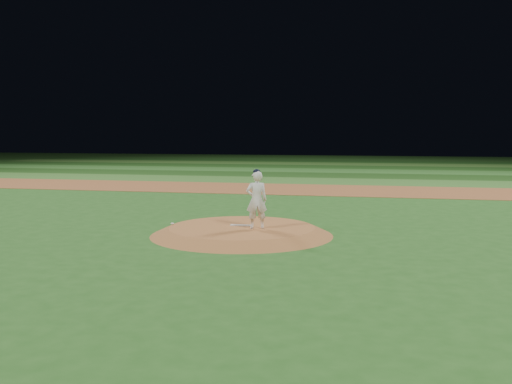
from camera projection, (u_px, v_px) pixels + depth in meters
name	position (u px, v px, depth m)	size (l,w,h in m)	color
ground	(242.00, 235.00, 17.23)	(120.00, 120.00, 0.00)	#23581C
infield_dirt_band	(304.00, 189.00, 30.82)	(70.00, 6.00, 0.02)	brown
outfield_stripe_0	(315.00, 181.00, 36.16)	(70.00, 5.00, 0.02)	#346B26
outfield_stripe_1	(323.00, 175.00, 41.02)	(70.00, 5.00, 0.02)	#1B4215
outfield_stripe_2	(330.00, 171.00, 45.87)	(70.00, 5.00, 0.02)	#306D27
outfield_stripe_3	(335.00, 167.00, 50.73)	(70.00, 5.00, 0.02)	#1D4917
outfield_stripe_4	(339.00, 164.00, 55.58)	(70.00, 5.00, 0.02)	#3B7029
outfield_stripe_5	(342.00, 161.00, 60.44)	(70.00, 5.00, 0.02)	#1C4B18
pitchers_mound	(242.00, 231.00, 17.21)	(5.50, 5.50, 0.25)	#A36332
pitching_rubber	(241.00, 225.00, 17.37)	(0.64, 0.16, 0.03)	white
rosin_bag	(172.00, 224.00, 17.58)	(0.11, 0.11, 0.06)	white
pitcher_on_mound	(257.00, 199.00, 16.77)	(0.73, 0.60, 1.77)	white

